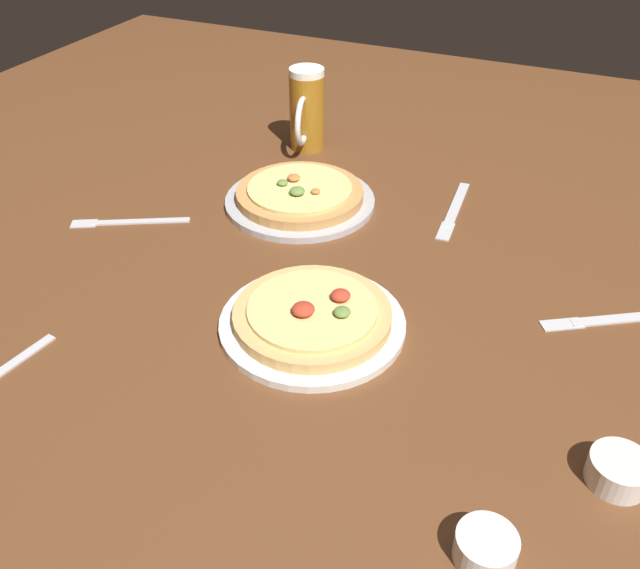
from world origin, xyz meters
name	(u,v)px	position (x,y,z in m)	size (l,w,h in m)	color
ground_plane	(320,303)	(0.00, 0.00, -0.01)	(2.40, 2.40, 0.03)	brown
pizza_plate_near	(313,318)	(0.02, -0.07, 0.02)	(0.27, 0.27, 0.05)	silver
pizza_plate_far	(300,196)	(-0.15, 0.24, 0.02)	(0.28, 0.28, 0.05)	#B2B2B7
beer_mug_dark	(306,111)	(-0.24, 0.46, 0.08)	(0.07, 0.13, 0.17)	#9E6619
ramekin_sauce	(619,471)	(0.44, -0.18, 0.02)	(0.07, 0.07, 0.03)	silver
ramekin_butter	(486,548)	(0.33, -0.33, 0.02)	(0.06, 0.06, 0.03)	white
knife_right	(611,319)	(0.41, 0.12, 0.00)	(0.19, 0.13, 0.01)	silver
fork_spare	(127,221)	(-0.40, 0.05, 0.00)	(0.19, 0.11, 0.01)	silver
knife_spare	(454,210)	(0.12, 0.33, 0.00)	(0.04, 0.22, 0.01)	silver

